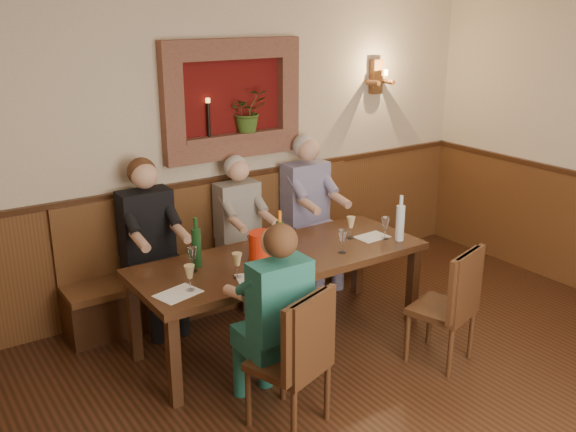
# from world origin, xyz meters

# --- Properties ---
(room_shell) EXTENTS (6.04, 6.04, 2.82)m
(room_shell) POSITION_xyz_m (0.00, 0.00, 1.89)
(room_shell) COLOR beige
(room_shell) RESTS_ON ground
(wainscoting) EXTENTS (6.02, 6.02, 1.15)m
(wainscoting) POSITION_xyz_m (0.00, -0.00, 0.59)
(wainscoting) COLOR #573219
(wainscoting) RESTS_ON ground
(wall_niche) EXTENTS (1.36, 0.30, 1.06)m
(wall_niche) POSITION_xyz_m (0.24, 2.94, 1.81)
(wall_niche) COLOR #520D0B
(wall_niche) RESTS_ON ground
(wall_sconce) EXTENTS (0.25, 0.20, 0.35)m
(wall_sconce) POSITION_xyz_m (1.90, 2.93, 1.94)
(wall_sconce) COLOR #573219
(wall_sconce) RESTS_ON ground
(dining_table) EXTENTS (2.40, 0.90, 0.75)m
(dining_table) POSITION_xyz_m (0.00, 1.85, 0.68)
(dining_table) COLOR #3B2211
(dining_table) RESTS_ON ground
(bench) EXTENTS (3.00, 0.45, 1.11)m
(bench) POSITION_xyz_m (0.00, 2.79, 0.33)
(bench) COLOR #381E0F
(bench) RESTS_ON ground
(chair_near_left) EXTENTS (0.55, 0.55, 0.98)m
(chair_near_left) POSITION_xyz_m (-0.57, 0.87, 0.29)
(chair_near_left) COLOR #3B2211
(chair_near_left) RESTS_ON ground
(chair_near_right) EXTENTS (0.52, 0.52, 0.95)m
(chair_near_right) POSITION_xyz_m (0.85, 0.88, 0.28)
(chair_near_right) COLOR #3B2211
(chair_near_right) RESTS_ON ground
(person_bench_left) EXTENTS (0.44, 0.54, 1.47)m
(person_bench_left) POSITION_xyz_m (-0.76, 2.69, 0.61)
(person_bench_left) COLOR black
(person_bench_left) RESTS_ON ground
(person_bench_mid) EXTENTS (0.40, 0.49, 1.37)m
(person_bench_mid) POSITION_xyz_m (0.13, 2.69, 0.57)
(person_bench_mid) COLOR #595352
(person_bench_mid) RESTS_ON ground
(person_bench_right) EXTENTS (0.45, 0.55, 1.49)m
(person_bench_right) POSITION_xyz_m (0.89, 2.69, 0.62)
(person_bench_right) COLOR navy
(person_bench_right) RESTS_ON ground
(person_chair_front) EXTENTS (0.40, 0.49, 1.38)m
(person_chair_front) POSITION_xyz_m (-0.58, 1.07, 0.57)
(person_chair_front) COLOR #1B5961
(person_chair_front) RESTS_ON ground
(spittoon_bucket) EXTENTS (0.28, 0.28, 0.24)m
(spittoon_bucket) POSITION_xyz_m (-0.20, 1.81, 0.87)
(spittoon_bucket) COLOR red
(spittoon_bucket) RESTS_ON dining_table
(wine_bottle_green_a) EXTENTS (0.08, 0.08, 0.37)m
(wine_bottle_green_a) POSITION_xyz_m (-0.01, 1.86, 0.90)
(wine_bottle_green_a) COLOR #19471E
(wine_bottle_green_a) RESTS_ON dining_table
(wine_bottle_green_b) EXTENTS (0.09, 0.09, 0.39)m
(wine_bottle_green_b) POSITION_xyz_m (-0.66, 2.02, 0.91)
(wine_bottle_green_b) COLOR #19471E
(wine_bottle_green_b) RESTS_ON dining_table
(water_bottle) EXTENTS (0.09, 0.09, 0.40)m
(water_bottle) POSITION_xyz_m (1.03, 1.58, 0.91)
(water_bottle) COLOR silver
(water_bottle) RESTS_ON dining_table
(tasting_sheet_a) EXTENTS (0.34, 0.28, 0.00)m
(tasting_sheet_a) POSITION_xyz_m (-0.99, 1.65, 0.75)
(tasting_sheet_a) COLOR white
(tasting_sheet_a) RESTS_ON dining_table
(tasting_sheet_b) EXTENTS (0.31, 0.23, 0.00)m
(tasting_sheet_b) POSITION_xyz_m (-0.02, 1.67, 0.75)
(tasting_sheet_b) COLOR white
(tasting_sheet_b) RESTS_ON dining_table
(tasting_sheet_c) EXTENTS (0.28, 0.21, 0.00)m
(tasting_sheet_c) POSITION_xyz_m (0.89, 1.77, 0.75)
(tasting_sheet_c) COLOR white
(tasting_sheet_c) RESTS_ON dining_table
(tasting_sheet_d) EXTENTS (0.36, 0.30, 0.00)m
(tasting_sheet_d) POSITION_xyz_m (-0.39, 1.57, 0.75)
(tasting_sheet_d) COLOR white
(tasting_sheet_d) RESTS_ON dining_table
(wine_glass_0) EXTENTS (0.08, 0.08, 0.19)m
(wine_glass_0) POSITION_xyz_m (-0.73, 1.95, 0.85)
(wine_glass_0) COLOR white
(wine_glass_0) RESTS_ON dining_table
(wine_glass_1) EXTENTS (0.08, 0.08, 0.19)m
(wine_glass_1) POSITION_xyz_m (-0.13, 1.65, 0.85)
(wine_glass_1) COLOR #D4BC7F
(wine_glass_1) RESTS_ON dining_table
(wine_glass_2) EXTENTS (0.08, 0.08, 0.19)m
(wine_glass_2) POSITION_xyz_m (0.45, 1.63, 0.85)
(wine_glass_2) COLOR white
(wine_glass_2) RESTS_ON dining_table
(wine_glass_3) EXTENTS (0.08, 0.08, 0.19)m
(wine_glass_3) POSITION_xyz_m (-0.51, 1.66, 0.85)
(wine_glass_3) COLOR #D4BC7F
(wine_glass_3) RESTS_ON dining_table
(wine_glass_4) EXTENTS (0.08, 0.08, 0.19)m
(wine_glass_4) POSITION_xyz_m (-0.23, 1.92, 0.85)
(wine_glass_4) COLOR white
(wine_glass_4) RESTS_ON dining_table
(wine_glass_5) EXTENTS (0.08, 0.08, 0.19)m
(wine_glass_5) POSITION_xyz_m (-0.16, 1.59, 0.85)
(wine_glass_5) COLOR #D4BC7F
(wine_glass_5) RESTS_ON dining_table
(wine_glass_6) EXTENTS (0.08, 0.08, 0.19)m
(wine_glass_6) POSITION_xyz_m (-0.89, 1.65, 0.85)
(wine_glass_6) COLOR #D4BC7F
(wine_glass_6) RESTS_ON dining_table
(wine_glass_7) EXTENTS (0.08, 0.08, 0.19)m
(wine_glass_7) POSITION_xyz_m (0.95, 1.68, 0.85)
(wine_glass_7) COLOR white
(wine_glass_7) RESTS_ON dining_table
(wine_glass_8) EXTENTS (0.08, 0.08, 0.19)m
(wine_glass_8) POSITION_xyz_m (0.72, 1.85, 0.85)
(wine_glass_8) COLOR #D4BC7F
(wine_glass_8) RESTS_ON dining_table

